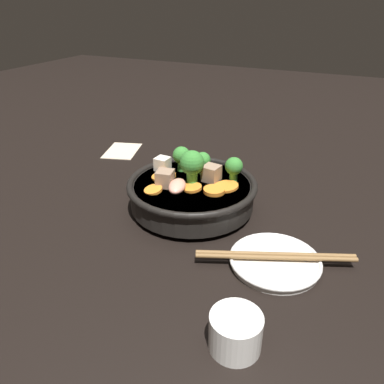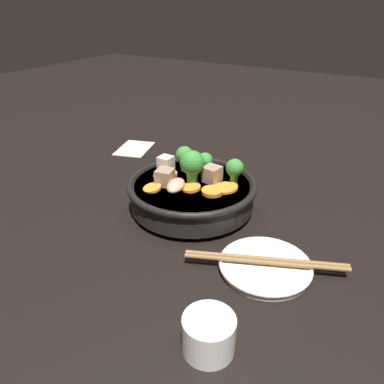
# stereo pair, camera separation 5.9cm
# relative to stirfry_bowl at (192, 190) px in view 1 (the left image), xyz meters

# --- Properties ---
(ground_plane) EXTENTS (3.00, 3.00, 0.00)m
(ground_plane) POSITION_rel_stirfry_bowl_xyz_m (0.00, 0.00, -0.04)
(ground_plane) COLOR black
(stirfry_bowl) EXTENTS (0.24, 0.24, 0.12)m
(stirfry_bowl) POSITION_rel_stirfry_bowl_xyz_m (0.00, 0.00, 0.00)
(stirfry_bowl) COLOR black
(stirfry_bowl) RESTS_ON ground_plane
(side_saucer) EXTENTS (0.14, 0.14, 0.01)m
(side_saucer) POSITION_rel_stirfry_bowl_xyz_m (0.10, 0.18, -0.03)
(side_saucer) COLOR white
(side_saucer) RESTS_ON ground_plane
(tea_cup) EXTENTS (0.06, 0.06, 0.05)m
(tea_cup) POSITION_rel_stirfry_bowl_xyz_m (0.26, 0.18, -0.02)
(tea_cup) COLOR white
(tea_cup) RESTS_ON ground_plane
(napkin) EXTENTS (0.13, 0.11, 0.00)m
(napkin) POSITION_rel_stirfry_bowl_xyz_m (-0.19, -0.29, -0.04)
(napkin) COLOR beige
(napkin) RESTS_ON ground_plane
(chopsticks_pair) EXTENTS (0.10, 0.22, 0.01)m
(chopsticks_pair) POSITION_rel_stirfry_bowl_xyz_m (0.10, 0.18, -0.02)
(chopsticks_pair) COLOR olive
(chopsticks_pair) RESTS_ON side_saucer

